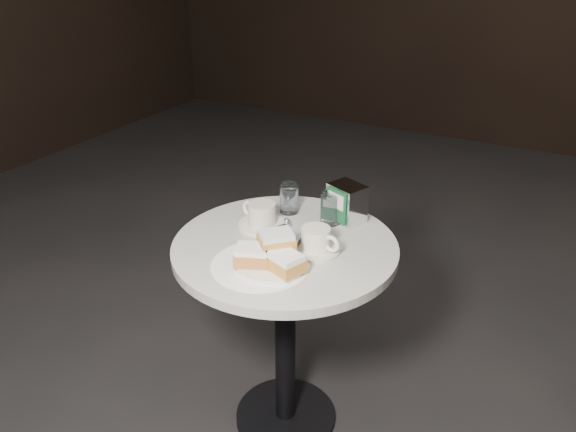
# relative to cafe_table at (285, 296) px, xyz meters

# --- Properties ---
(ground) EXTENTS (7.00, 7.00, 0.00)m
(ground) POSITION_rel_cafe_table_xyz_m (0.00, 0.00, -0.55)
(ground) COLOR black
(ground) RESTS_ON ground
(cafe_table) EXTENTS (0.70, 0.70, 0.74)m
(cafe_table) POSITION_rel_cafe_table_xyz_m (0.00, 0.00, 0.00)
(cafe_table) COLOR black
(cafe_table) RESTS_ON ground
(sugar_spill) EXTENTS (0.32, 0.32, 0.00)m
(sugar_spill) POSITION_rel_cafe_table_xyz_m (-0.00, -0.15, 0.20)
(sugar_spill) COLOR white
(sugar_spill) RESTS_ON cafe_table
(beignet_plate) EXTENTS (0.22, 0.21, 0.10)m
(beignet_plate) POSITION_rel_cafe_table_xyz_m (0.03, -0.14, 0.23)
(beignet_plate) COLOR white
(beignet_plate) RESTS_ON cafe_table
(coffee_cup_left) EXTENTS (0.19, 0.19, 0.08)m
(coffee_cup_left) POSITION_rel_cafe_table_xyz_m (-0.12, 0.07, 0.23)
(coffee_cup_left) COLOR white
(coffee_cup_left) RESTS_ON cafe_table
(coffee_cup_right) EXTENTS (0.17, 0.17, 0.08)m
(coffee_cup_right) POSITION_rel_cafe_table_xyz_m (0.11, 0.00, 0.23)
(coffee_cup_right) COLOR silver
(coffee_cup_right) RESTS_ON cafe_table
(water_glass_left) EXTENTS (0.08, 0.08, 0.10)m
(water_glass_left) POSITION_rel_cafe_table_xyz_m (-0.09, 0.20, 0.25)
(water_glass_left) COLOR silver
(water_glass_left) RESTS_ON cafe_table
(water_glass_right) EXTENTS (0.09, 0.09, 0.11)m
(water_glass_right) POSITION_rel_cafe_table_xyz_m (0.07, 0.19, 0.25)
(water_glass_right) COLOR white
(water_glass_right) RESTS_ON cafe_table
(napkin_dispenser) EXTENTS (0.14, 0.13, 0.13)m
(napkin_dispenser) POSITION_rel_cafe_table_xyz_m (0.11, 0.23, 0.26)
(napkin_dispenser) COLOR white
(napkin_dispenser) RESTS_ON cafe_table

